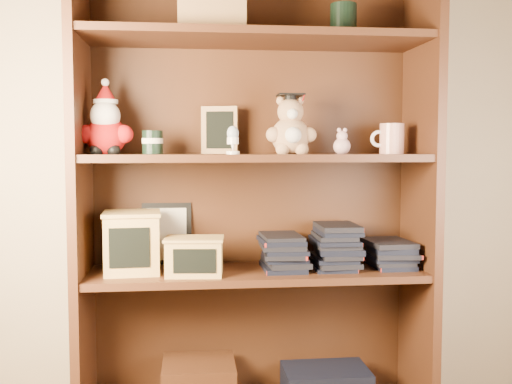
# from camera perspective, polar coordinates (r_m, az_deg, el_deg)

# --- Properties ---
(bookcase) EXTENTS (1.20, 0.35, 1.60)m
(bookcase) POSITION_cam_1_polar(r_m,az_deg,el_deg) (2.10, -0.22, -1.02)
(bookcase) COLOR #452413
(bookcase) RESTS_ON ground
(shelf_lower) EXTENTS (1.14, 0.33, 0.02)m
(shelf_lower) POSITION_cam_1_polar(r_m,az_deg,el_deg) (2.09, 0.00, -7.75)
(shelf_lower) COLOR #452413
(shelf_lower) RESTS_ON ground
(shelf_upper) EXTENTS (1.14, 0.33, 0.02)m
(shelf_upper) POSITION_cam_1_polar(r_m,az_deg,el_deg) (2.04, 0.00, 3.29)
(shelf_upper) COLOR #452413
(shelf_upper) RESTS_ON ground
(santa_plush) EXTENTS (0.18, 0.13, 0.26)m
(santa_plush) POSITION_cam_1_polar(r_m,az_deg,el_deg) (2.05, -14.12, 6.13)
(santa_plush) COLOR #A50F0F
(santa_plush) RESTS_ON shelf_upper
(teachers_tin) EXTENTS (0.07, 0.07, 0.08)m
(teachers_tin) POSITION_cam_1_polar(r_m,az_deg,el_deg) (2.04, -9.82, 4.70)
(teachers_tin) COLOR black
(teachers_tin) RESTS_ON shelf_upper
(chalkboard_plaque) EXTENTS (0.13, 0.09, 0.17)m
(chalkboard_plaque) POSITION_cam_1_polar(r_m,az_deg,el_deg) (2.15, -3.49, 5.83)
(chalkboard_plaque) COLOR #9E7547
(chalkboard_plaque) RESTS_ON shelf_upper
(egg_cup) EXTENTS (0.04, 0.04, 0.09)m
(egg_cup) POSITION_cam_1_polar(r_m,az_deg,el_deg) (1.96, -2.22, 5.07)
(egg_cup) COLOR white
(egg_cup) RESTS_ON shelf_upper
(grad_teddy_bear) EXTENTS (0.17, 0.15, 0.21)m
(grad_teddy_bear) POSITION_cam_1_polar(r_m,az_deg,el_deg) (2.06, 3.32, 5.86)
(grad_teddy_bear) COLOR tan
(grad_teddy_bear) RESTS_ON shelf_upper
(pink_figurine) EXTENTS (0.06, 0.06, 0.09)m
(pink_figurine) POSITION_cam_1_polar(r_m,az_deg,el_deg) (2.10, 8.18, 4.56)
(pink_figurine) COLOR #D1A1A2
(pink_figurine) RESTS_ON shelf_upper
(teacher_mug) EXTENTS (0.12, 0.08, 0.11)m
(teacher_mug) POSITION_cam_1_polar(r_m,az_deg,el_deg) (2.15, 12.74, 4.97)
(teacher_mug) COLOR silver
(teacher_mug) RESTS_ON shelf_upper
(certificate_frame) EXTENTS (0.18, 0.05, 0.22)m
(certificate_frame) POSITION_cam_1_polar(r_m,az_deg,el_deg) (2.19, -8.50, -3.94)
(certificate_frame) COLOR black
(certificate_frame) RESTS_ON shelf_lower
(treats_box) EXTENTS (0.20, 0.20, 0.21)m
(treats_box) POSITION_cam_1_polar(r_m,az_deg,el_deg) (2.07, -11.71, -4.67)
(treats_box) COLOR tan
(treats_box) RESTS_ON shelf_lower
(pencils_box) EXTENTS (0.20, 0.15, 0.13)m
(pencils_box) POSITION_cam_1_polar(r_m,az_deg,el_deg) (2.00, -5.89, -6.08)
(pencils_box) COLOR tan
(pencils_box) RESTS_ON shelf_lower
(book_stack_left) EXTENTS (0.14, 0.20, 0.13)m
(book_stack_left) POSITION_cam_1_polar(r_m,az_deg,el_deg) (2.09, 2.62, -5.63)
(book_stack_left) COLOR black
(book_stack_left) RESTS_ON shelf_lower
(book_stack_mid) EXTENTS (0.14, 0.20, 0.16)m
(book_stack_mid) POSITION_cam_1_polar(r_m,az_deg,el_deg) (2.12, 7.50, -5.07)
(book_stack_mid) COLOR black
(book_stack_mid) RESTS_ON shelf_lower
(book_stack_right) EXTENTS (0.14, 0.20, 0.10)m
(book_stack_right) POSITION_cam_1_polar(r_m,az_deg,el_deg) (2.18, 12.53, -5.73)
(book_stack_right) COLOR black
(book_stack_right) RESTS_ON shelf_lower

